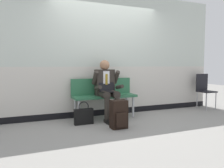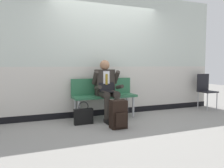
% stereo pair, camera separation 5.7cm
% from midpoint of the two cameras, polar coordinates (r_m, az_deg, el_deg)
% --- Properties ---
extents(ground_plane, '(18.00, 18.00, 0.00)m').
position_cam_midpoint_polar(ground_plane, '(4.87, 1.34, -8.81)').
color(ground_plane, gray).
extents(station_wall, '(5.83, 0.14, 2.79)m').
position_cam_midpoint_polar(station_wall, '(5.27, -1.20, 7.40)').
color(station_wall, beige).
rests_on(station_wall, ground).
extents(bench_with_person, '(1.38, 0.42, 0.85)m').
position_cam_midpoint_polar(bench_with_person, '(4.98, -1.75, -2.39)').
color(bench_with_person, '#2D6B47').
rests_on(bench_with_person, ground).
extents(person_seated, '(0.57, 0.70, 1.25)m').
position_cam_midpoint_polar(person_seated, '(4.78, -0.92, -0.95)').
color(person_seated, '#2D2823').
rests_on(person_seated, ground).
extents(backpack, '(0.29, 0.23, 0.51)m').
position_cam_midpoint_polar(backpack, '(4.16, 2.01, -7.62)').
color(backpack, black).
rests_on(backpack, ground).
extents(handbag, '(0.37, 0.10, 0.44)m').
position_cam_midpoint_polar(handbag, '(4.48, -6.74, -7.91)').
color(handbag, black).
rests_on(handbag, ground).
extents(folding_chair, '(0.38, 0.38, 0.91)m').
position_cam_midpoint_polar(folding_chair, '(6.47, 22.42, -0.91)').
color(folding_chair, black).
rests_on(folding_chair, ground).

